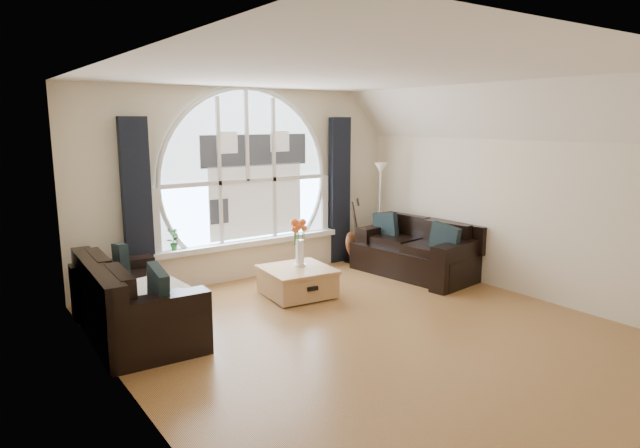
{
  "coord_description": "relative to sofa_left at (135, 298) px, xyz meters",
  "views": [
    {
      "loc": [
        -3.66,
        -4.28,
        2.24
      ],
      "look_at": [
        0.0,
        0.9,
        1.05
      ],
      "focal_mm": 30.82,
      "sensor_mm": 36.0,
      "label": 1
    }
  ],
  "objects": [
    {
      "name": "ground",
      "position": [
        2.06,
        -1.39,
        -0.4
      ],
      "size": [
        5.0,
        5.5,
        0.01
      ],
      "primitive_type": "cube",
      "color": "brown",
      "rests_on": "ground"
    },
    {
      "name": "ceiling",
      "position": [
        2.06,
        -1.39,
        2.3
      ],
      "size": [
        5.0,
        5.5,
        0.01
      ],
      "primitive_type": "cube",
      "color": "silver",
      "rests_on": "ground"
    },
    {
      "name": "wall_back",
      "position": [
        2.06,
        1.36,
        0.95
      ],
      "size": [
        5.0,
        0.01,
        2.7
      ],
      "primitive_type": "cube",
      "color": "beige",
      "rests_on": "ground"
    },
    {
      "name": "wall_left",
      "position": [
        -0.44,
        -1.39,
        0.95
      ],
      "size": [
        0.01,
        5.5,
        2.7
      ],
      "primitive_type": "cube",
      "color": "beige",
      "rests_on": "ground"
    },
    {
      "name": "wall_right",
      "position": [
        4.56,
        -1.39,
        0.95
      ],
      "size": [
        0.01,
        5.5,
        2.7
      ],
      "primitive_type": "cube",
      "color": "beige",
      "rests_on": "ground"
    },
    {
      "name": "attic_slope",
      "position": [
        4.26,
        -1.39,
        1.95
      ],
      "size": [
        0.92,
        5.5,
        0.72
      ],
      "primitive_type": "cube",
      "color": "silver",
      "rests_on": "ground"
    },
    {
      "name": "arched_window",
      "position": [
        2.06,
        1.33,
        1.23
      ],
      "size": [
        2.6,
        0.06,
        2.15
      ],
      "primitive_type": "cube",
      "color": "silver",
      "rests_on": "wall_back"
    },
    {
      "name": "window_sill",
      "position": [
        2.06,
        1.26,
        0.11
      ],
      "size": [
        2.9,
        0.22,
        0.08
      ],
      "primitive_type": "cube",
      "color": "white",
      "rests_on": "wall_back"
    },
    {
      "name": "window_frame",
      "position": [
        2.06,
        1.3,
        1.23
      ],
      "size": [
        2.76,
        0.08,
        2.15
      ],
      "primitive_type": "cube",
      "color": "white",
      "rests_on": "wall_back"
    },
    {
      "name": "neighbor_house",
      "position": [
        2.21,
        1.32,
        1.1
      ],
      "size": [
        1.7,
        0.02,
        1.5
      ],
      "primitive_type": "cube",
      "color": "silver",
      "rests_on": "wall_back"
    },
    {
      "name": "curtain_left",
      "position": [
        0.46,
        1.24,
        0.75
      ],
      "size": [
        0.35,
        0.12,
        2.3
      ],
      "primitive_type": "cube",
      "color": "black",
      "rests_on": "ground"
    },
    {
      "name": "curtain_right",
      "position": [
        3.66,
        1.24,
        0.75
      ],
      "size": [
        0.35,
        0.12,
        2.3
      ],
      "primitive_type": "cube",
      "color": "black",
      "rests_on": "ground"
    },
    {
      "name": "sofa_left",
      "position": [
        0.0,
        0.0,
        0.0
      ],
      "size": [
        1.02,
        1.9,
        0.82
      ],
      "primitive_type": "cube",
      "rotation": [
        0.0,
        0.0,
        -0.05
      ],
      "color": "black",
      "rests_on": "ground"
    },
    {
      "name": "sofa_right",
      "position": [
        4.09,
        -0.05,
        0.0
      ],
      "size": [
        1.14,
        1.91,
        0.8
      ],
      "primitive_type": "cube",
      "rotation": [
        0.0,
        0.0,
        0.14
      ],
      "color": "black",
      "rests_on": "ground"
    },
    {
      "name": "coffee_chest",
      "position": [
        2.12,
        0.11,
        -0.19
      ],
      "size": [
        0.91,
        0.91,
        0.41
      ],
      "primitive_type": "cube",
      "rotation": [
        0.0,
        0.0,
        -0.09
      ],
      "color": "#A57849",
      "rests_on": "ground"
    },
    {
      "name": "throw_blanket",
      "position": [
        0.18,
        -0.12,
        0.1
      ],
      "size": [
        0.64,
        0.64,
        0.1
      ],
      "primitive_type": "cube",
      "rotation": [
        0.0,
        0.0,
        0.18
      ],
      "color": "silver",
      "rests_on": "sofa_left"
    },
    {
      "name": "vase_flowers",
      "position": [
        2.2,
        0.18,
        0.36
      ],
      "size": [
        0.24,
        0.24,
        0.7
      ],
      "primitive_type": "cube",
      "color": "white",
      "rests_on": "coffee_chest"
    },
    {
      "name": "floor_lamp",
      "position": [
        4.11,
        0.78,
        0.4
      ],
      "size": [
        0.24,
        0.24,
        1.6
      ],
      "primitive_type": "cube",
      "color": "#B2B2B2",
      "rests_on": "ground"
    },
    {
      "name": "guitar",
      "position": [
        3.75,
        1.02,
        0.13
      ],
      "size": [
        0.42,
        0.36,
        1.06
      ],
      "primitive_type": "cube",
      "rotation": [
        0.0,
        0.0,
        0.38
      ],
      "color": "brown",
      "rests_on": "ground"
    },
    {
      "name": "potted_plant",
      "position": [
        0.91,
        1.26,
        0.31
      ],
      "size": [
        0.2,
        0.18,
        0.32
      ],
      "primitive_type": "imported",
      "rotation": [
        0.0,
        0.0,
        0.43
      ],
      "color": "#1E6023",
      "rests_on": "window_sill"
    }
  ]
}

